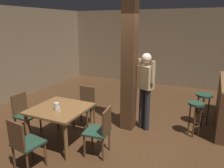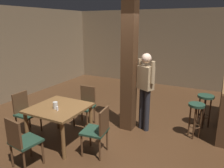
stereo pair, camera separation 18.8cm
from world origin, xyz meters
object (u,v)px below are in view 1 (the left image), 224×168
(chair_west, at_px, (24,112))
(chair_north, at_px, (85,104))
(bar_stool_mid, at_px, (204,102))
(chair_south, at_px, (24,142))
(dining_table, at_px, (60,113))
(standing_person, at_px, (145,86))
(bar_stool_near, at_px, (195,111))
(napkin_cup, at_px, (57,106))
(salt_shaker, at_px, (59,109))
(chair_east, at_px, (101,129))

(chair_west, distance_m, chair_north, 1.32)
(bar_stool_mid, bearing_deg, chair_south, -129.90)
(chair_west, bearing_deg, dining_table, 2.33)
(standing_person, xyz_separation_m, bar_stool_near, (1.06, 0.15, -0.45))
(chair_west, distance_m, chair_south, 1.28)
(napkin_cup, bearing_deg, standing_person, 46.74)
(chair_south, bearing_deg, napkin_cup, 89.82)
(napkin_cup, relative_size, salt_shaker, 1.65)
(dining_table, distance_m, standing_person, 1.87)
(chair_south, height_order, standing_person, standing_person)
(chair_north, xyz_separation_m, bar_stool_mid, (2.49, 1.12, 0.07))
(chair_east, height_order, chair_north, same)
(chair_north, xyz_separation_m, salt_shaker, (0.11, -1.08, 0.29))
(chair_south, relative_size, bar_stool_mid, 1.17)
(chair_east, height_order, napkin_cup, chair_east)
(salt_shaker, bearing_deg, dining_table, 123.26)
(standing_person, bearing_deg, dining_table, -135.52)
(dining_table, distance_m, bar_stool_near, 2.76)
(chair_south, distance_m, bar_stool_mid, 3.87)
(chair_north, bearing_deg, napkin_cup, -89.29)
(chair_west, height_order, chair_north, same)
(dining_table, xyz_separation_m, salt_shaker, (0.10, -0.16, 0.16))
(chair_north, distance_m, napkin_cup, 1.07)
(dining_table, height_order, salt_shaker, salt_shaker)
(salt_shaker, distance_m, bar_stool_near, 2.77)
(dining_table, xyz_separation_m, standing_person, (1.31, 1.28, 0.37))
(dining_table, bearing_deg, bar_stool_near, 31.17)
(chair_south, bearing_deg, chair_north, 90.31)
(dining_table, distance_m, salt_shaker, 0.24)
(chair_west, distance_m, salt_shaker, 1.07)
(chair_east, relative_size, chair_south, 1.00)
(chair_south, xyz_separation_m, chair_north, (-0.01, 1.85, 0.00))
(chair_east, distance_m, chair_north, 1.31)
(chair_west, xyz_separation_m, napkin_cup, (0.92, -0.06, 0.31))
(dining_table, bearing_deg, bar_stool_mid, 39.33)
(chair_west, height_order, salt_shaker, chair_west)
(napkin_cup, bearing_deg, bar_stool_mid, 40.74)
(chair_north, bearing_deg, bar_stool_near, 12.13)
(chair_south, relative_size, salt_shaker, 10.84)
(salt_shaker, height_order, standing_person, standing_person)
(napkin_cup, height_order, standing_person, standing_person)
(bar_stool_near, bearing_deg, salt_shaker, -144.93)
(napkin_cup, xyz_separation_m, standing_person, (1.30, 1.38, 0.18))
(chair_west, height_order, bar_stool_mid, chair_west)
(napkin_cup, relative_size, bar_stool_near, 0.18)
(dining_table, bearing_deg, chair_east, -1.81)
(salt_shaker, bearing_deg, napkin_cup, 148.87)
(chair_east, xyz_separation_m, chair_south, (-0.90, -0.90, 0.00))
(standing_person, height_order, bar_stool_mid, standing_person)
(bar_stool_mid, bearing_deg, dining_table, -140.67)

